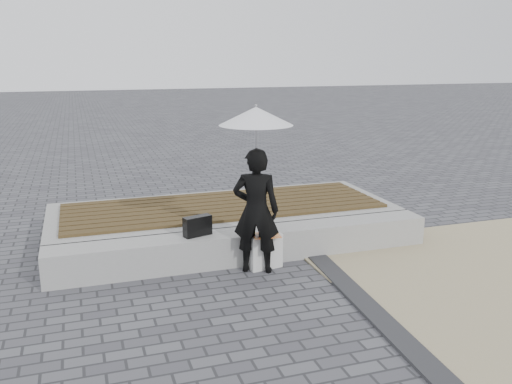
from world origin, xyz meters
TOP-DOWN VIEW (x-y plane):
  - ground at (0.00, 0.00)m, footprint 80.00×80.00m
  - edging_band at (0.75, -0.50)m, footprint 0.61×5.20m
  - seating_ledge at (0.00, 1.60)m, footprint 5.00×0.45m
  - timber_platform at (0.00, 2.80)m, footprint 5.00×2.00m
  - timber_decking at (0.00, 2.80)m, footprint 4.60×1.60m
  - woman at (-0.01, 1.23)m, footprint 0.66×0.56m
  - parasol at (-0.01, 1.23)m, footprint 0.87×0.87m
  - handbag at (-0.65, 1.61)m, footprint 0.38×0.22m
  - canvas_tote at (0.12, 1.28)m, footprint 0.44×0.24m
  - magazine at (0.12, 1.23)m, footprint 0.36×0.28m

SIDE VIEW (x-z plane):
  - ground at x=0.00m, z-range 0.00..0.00m
  - edging_band at x=0.75m, z-range 0.00..0.04m
  - seating_ledge at x=0.00m, z-range 0.00..0.40m
  - timber_platform at x=0.00m, z-range 0.00..0.40m
  - canvas_tote at x=0.12m, z-range 0.00..0.44m
  - timber_decking at x=0.00m, z-range 0.40..0.44m
  - magazine at x=0.12m, z-range 0.44..0.45m
  - handbag at x=-0.65m, z-range 0.40..0.65m
  - woman at x=-0.01m, z-range 0.00..1.53m
  - parasol at x=-0.01m, z-range 1.35..2.46m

